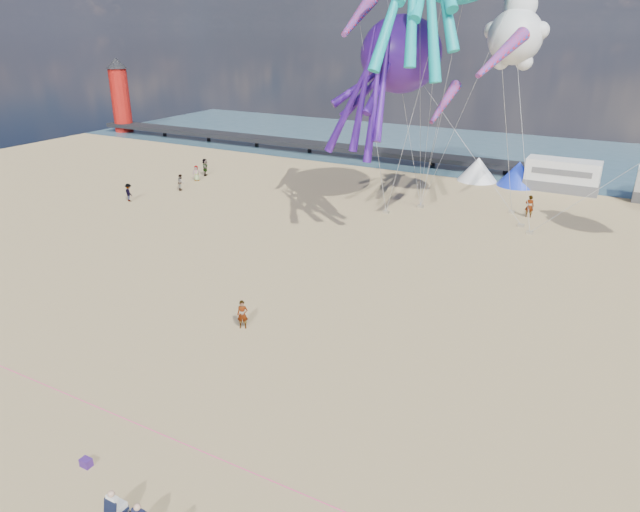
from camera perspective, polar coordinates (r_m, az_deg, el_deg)
The scene contains 25 objects.
ground at distance 25.61m, azimuth -3.16°, elevation -13.01°, with size 120.00×120.00×0.00m, color tan.
water at distance 75.03m, azimuth 19.76°, elevation 9.46°, with size 120.00×120.00×0.00m, color #355666.
pier at distance 74.41m, azimuth -3.79°, elevation 11.36°, with size 60.00×3.00×0.50m, color black.
lighthouse at distance 91.85m, azimuth -19.30°, elevation 14.46°, with size 2.60×2.60×9.00m, color #A5140F.
motorhome_0 at distance 59.43m, azimuth 23.06°, elevation 7.44°, with size 6.60×2.50×3.00m, color silver.
tent_white at distance 60.73m, azimuth 15.51°, elevation 8.38°, with size 4.00×4.00×2.40m, color white.
tent_blue at distance 59.99m, azimuth 19.23°, elevation 7.79°, with size 4.00×4.00×2.40m, color #1933CC.
cooler_purple at distance 23.28m, azimuth -22.34°, elevation -18.57°, with size 0.40×0.30×0.32m, color #3D1C6B.
rope_line at distance 22.43m, azimuth -10.26°, elevation -19.23°, with size 0.03×0.03×34.00m, color #F2338C.
standing_person at distance 30.00m, azimuth -7.75°, elevation -5.82°, with size 0.57×0.37×1.56m, color tan.
beachgoer_0 at distance 59.95m, azimuth -12.26°, elevation 8.10°, with size 0.57×0.37×1.57m, color #7F6659.
beachgoer_1 at distance 56.67m, azimuth -13.74°, elevation 7.17°, with size 0.76×0.50×1.56m, color #7F6659.
beachgoer_2 at distance 54.27m, azimuth -18.58°, elevation 6.04°, with size 0.79×0.62×1.63m, color #7F6659.
beachgoer_4 at distance 61.94m, azimuth -11.41°, elevation 8.71°, with size 1.05×0.44×1.79m, color #7F6659.
beachgoer_5 at distance 50.08m, azimuth 20.21°, elevation 4.70°, with size 1.73×0.55×1.87m, color #7F6659.
sandbag_a at distance 48.54m, azimuth 6.61°, elevation 4.38°, with size 0.50×0.35×0.22m, color gray.
sandbag_b at distance 47.64m, azimuth 19.45°, elevation 2.90°, with size 0.50×0.35×0.22m, color gray.
sandbag_c at distance 46.15m, azimuth 20.23°, elevation 2.20°, with size 0.50×0.35×0.22m, color gray.
sandbag_d at distance 50.88m, azimuth 18.62°, elevation 4.19°, with size 0.50×0.35×0.22m, color gray.
sandbag_e at distance 50.58m, azimuth 10.01°, elevation 4.92°, with size 0.50×0.35×0.22m, color gray.
kite_octopus_purple at distance 48.42m, azimuth 8.21°, elevation 19.34°, with size 4.74×11.05×12.63m, color #3F1481, non-canonical shape.
kite_panda at distance 47.28m, azimuth 18.94°, elevation 20.03°, with size 4.85×4.56×6.84m, color silver, non-canonical shape.
windsock_left at distance 45.77m, azimuth 3.90°, elevation 22.87°, with size 1.10×7.45×7.45m, color red, non-canonical shape.
windsock_mid at distance 40.67m, azimuth 17.66°, elevation 18.67°, with size 1.00×5.66×5.66m, color red, non-canonical shape.
windsock_right at distance 47.18m, azimuth 12.31°, elevation 14.71°, with size 0.90×5.12×5.12m, color red, non-canonical shape.
Camera 1 is at (11.25, -17.72, 14.68)m, focal length 32.00 mm.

